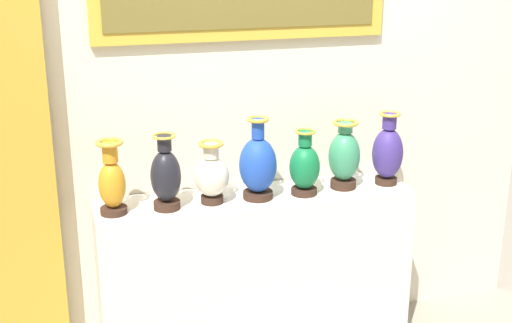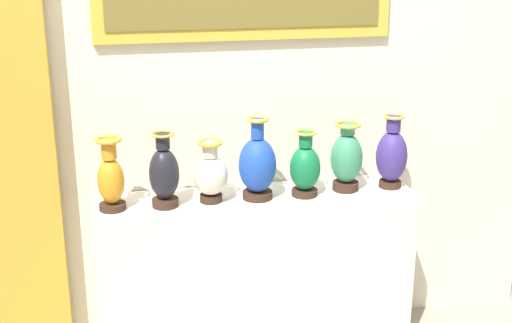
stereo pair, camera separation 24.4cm
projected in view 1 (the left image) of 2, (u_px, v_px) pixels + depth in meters
name	position (u px, v px, depth m)	size (l,w,h in m)	color
display_shelf	(256.00, 273.00, 3.68)	(1.62, 0.37, 0.88)	silver
back_wall	(243.00, 96.00, 3.62)	(3.30, 0.14, 2.63)	beige
vase_amber	(112.00, 181.00, 3.27)	(0.13, 0.13, 0.36)	#382319
vase_onyx	(166.00, 176.00, 3.32)	(0.15, 0.15, 0.37)	#382319
vase_ivory	(212.00, 175.00, 3.41)	(0.17, 0.17, 0.31)	#382319
vase_sapphire	(258.00, 165.00, 3.46)	(0.19, 0.19, 0.42)	#382319
vase_emerald	(305.00, 167.00, 3.52)	(0.15, 0.15, 0.34)	#382319
vase_jade	(344.00, 157.00, 3.60)	(0.16, 0.16, 0.36)	#382319
vase_indigo	(388.00, 152.00, 3.66)	(0.16, 0.16, 0.39)	#382319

